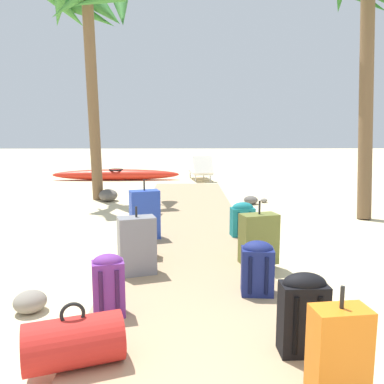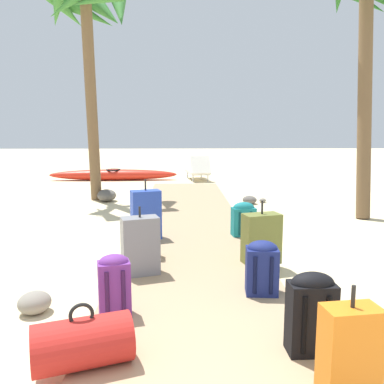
{
  "view_description": "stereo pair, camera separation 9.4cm",
  "coord_description": "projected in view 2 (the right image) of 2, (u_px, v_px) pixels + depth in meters",
  "views": [
    {
      "loc": [
        -0.06,
        -1.35,
        1.64
      ],
      "look_at": [
        0.06,
        5.67,
        0.55
      ],
      "focal_mm": 37.52,
      "sensor_mm": 36.0,
      "label": 1
    },
    {
      "loc": [
        -0.15,
        -1.35,
        1.64
      ],
      "look_at": [
        0.06,
        5.67,
        0.55
      ],
      "focal_mm": 37.52,
      "sensor_mm": 36.0,
      "label": 2
    }
  ],
  "objects": [
    {
      "name": "ground_plane",
      "position": [
        191.0,
        247.0,
        5.66
      ],
      "size": [
        60.0,
        60.0,
        0.0
      ],
      "primitive_type": "plane",
      "color": "beige"
    },
    {
      "name": "rock_right_mid",
      "position": [
        263.0,
        200.0,
        9.14
      ],
      "size": [
        0.21,
        0.2,
        0.1
      ],
      "primitive_type": "ellipsoid",
      "rotation": [
        0.0,
        0.0,
        0.49
      ],
      "color": "gray",
      "rests_on": "ground"
    },
    {
      "name": "palm_tree_far_left",
      "position": [
        88.0,
        27.0,
        8.74
      ],
      "size": [
        1.98,
        1.87,
        4.79
      ],
      "color": "brown",
      "rests_on": "ground"
    },
    {
      "name": "duffel_bag_red",
      "position": [
        83.0,
        343.0,
        2.65
      ],
      "size": [
        0.71,
        0.53,
        0.45
      ],
      "color": "red",
      "rests_on": "boardwalk"
    },
    {
      "name": "lounge_chair",
      "position": [
        198.0,
        170.0,
        13.13
      ],
      "size": [
        0.81,
        1.58,
        0.81
      ],
      "color": "white",
      "rests_on": "ground"
    },
    {
      "name": "rock_left_mid",
      "position": [
        107.0,
        195.0,
        9.27
      ],
      "size": [
        0.5,
        0.55,
        0.28
      ],
      "primitive_type": "ellipsoid",
      "rotation": [
        0.0,
        0.0,
        0.17
      ],
      "color": "#5B5651",
      "rests_on": "ground"
    },
    {
      "name": "rock_right_near",
      "position": [
        250.0,
        200.0,
        8.96
      ],
      "size": [
        0.43,
        0.44,
        0.18
      ],
      "primitive_type": "ellipsoid",
      "rotation": [
        0.0,
        0.0,
        0.72
      ],
      "color": "#5B5651",
      "rests_on": "ground"
    },
    {
      "name": "suitcase_blue",
      "position": [
        146.0,
        215.0,
        5.76
      ],
      "size": [
        0.46,
        0.35,
        0.86
      ],
      "color": "#2847B7",
      "rests_on": "boardwalk"
    },
    {
      "name": "rock_left_far",
      "position": [
        35.0,
        303.0,
        3.61
      ],
      "size": [
        0.41,
        0.41,
        0.2
      ],
      "primitive_type": "ellipsoid",
      "rotation": [
        0.0,
        0.0,
        0.86
      ],
      "color": "gray",
      "rests_on": "ground"
    },
    {
      "name": "boardwalk",
      "position": [
        189.0,
        227.0,
        6.67
      ],
      "size": [
        1.79,
        10.3,
        0.08
      ],
      "primitive_type": "cube",
      "color": "tan",
      "rests_on": "ground"
    },
    {
      "name": "backpack_tan",
      "position": [
        144.0,
        236.0,
        4.93
      ],
      "size": [
        0.32,
        0.23,
        0.51
      ],
      "color": "tan",
      "rests_on": "boardwalk"
    },
    {
      "name": "suitcase_orange",
      "position": [
        349.0,
        355.0,
        2.28
      ],
      "size": [
        0.34,
        0.23,
        0.71
      ],
      "color": "orange",
      "rests_on": "boardwalk"
    },
    {
      "name": "suitcase_olive",
      "position": [
        261.0,
        238.0,
        4.72
      ],
      "size": [
        0.48,
        0.34,
        0.75
      ],
      "color": "olive",
      "rests_on": "boardwalk"
    },
    {
      "name": "suitcase_grey",
      "position": [
        140.0,
        246.0,
        4.35
      ],
      "size": [
        0.44,
        0.33,
        0.75
      ],
      "color": "slate",
      "rests_on": "boardwalk"
    },
    {
      "name": "backpack_black",
      "position": [
        311.0,
        311.0,
        2.8
      ],
      "size": [
        0.33,
        0.22,
        0.59
      ],
      "color": "black",
      "rests_on": "boardwalk"
    },
    {
      "name": "backpack_purple",
      "position": [
        114.0,
        284.0,
        3.36
      ],
      "size": [
        0.3,
        0.25,
        0.54
      ],
      "color": "#6B2D84",
      "rests_on": "boardwalk"
    },
    {
      "name": "backpack_navy",
      "position": [
        262.0,
        266.0,
        3.83
      ],
      "size": [
        0.32,
        0.27,
        0.52
      ],
      "color": "navy",
      "rests_on": "boardwalk"
    },
    {
      "name": "backpack_teal",
      "position": [
        244.0,
        218.0,
        5.94
      ],
      "size": [
        0.36,
        0.26,
        0.51
      ],
      "color": "#197A7F",
      "rests_on": "boardwalk"
    },
    {
      "name": "kayak",
      "position": [
        114.0,
        175.0,
        13.16
      ],
      "size": [
        4.17,
        0.64,
        0.36
      ],
      "color": "red",
      "rests_on": "ground"
    },
    {
      "name": "palm_tree_near_right",
      "position": [
        373.0,
        6.0,
        7.17
      ],
      "size": [
        2.09,
        2.32,
        4.75
      ],
      "color": "brown",
      "rests_on": "ground"
    }
  ]
}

